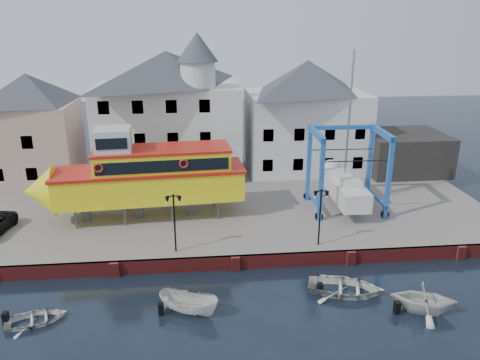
{
  "coord_description": "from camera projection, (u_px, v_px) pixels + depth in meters",
  "views": [
    {
      "loc": [
        -2.41,
        -27.86,
        16.2
      ],
      "look_at": [
        1.0,
        7.0,
        4.0
      ],
      "focal_mm": 35.0,
      "sensor_mm": 36.0,
      "label": 1
    }
  ],
  "objects": [
    {
      "name": "shed_dark",
      "position": [
        403.0,
        152.0,
        48.47
      ],
      "size": [
        8.0,
        7.0,
        4.0
      ],
      "primitive_type": "cube",
      "color": "black",
      "rests_on": "hardstanding"
    },
    {
      "name": "tour_boat",
      "position": [
        137.0,
        176.0,
        36.57
      ],
      "size": [
        17.12,
        5.26,
        7.35
      ],
      "rotation": [
        0.0,
        0.0,
        0.08
      ],
      "color": "#59595E",
      "rests_on": "hardstanding"
    },
    {
      "name": "motorboat_b",
      "position": [
        345.0,
        293.0,
        29.1
      ],
      "size": [
        5.46,
        4.58,
        0.97
      ],
      "primitive_type": "imported",
      "rotation": [
        0.0,
        0.0,
        1.27
      ],
      "color": "silver",
      "rests_on": "ground"
    },
    {
      "name": "motorboat_c",
      "position": [
        423.0,
        312.0,
        27.22
      ],
      "size": [
        4.63,
        4.31,
        1.99
      ],
      "primitive_type": "imported",
      "rotation": [
        0.0,
        0.0,
        1.24
      ],
      "color": "silver",
      "rests_on": "ground"
    },
    {
      "name": "building_white_main",
      "position": [
        170.0,
        112.0,
        46.16
      ],
      "size": [
        14.0,
        8.3,
        14.0
      ],
      "color": "silver",
      "rests_on": "hardstanding"
    },
    {
      "name": "motorboat_d",
      "position": [
        36.0,
        322.0,
        26.26
      ],
      "size": [
        3.86,
        3.24,
        0.68
      ],
      "primitive_type": "imported",
      "rotation": [
        0.0,
        0.0,
        1.88
      ],
      "color": "silver",
      "rests_on": "ground"
    },
    {
      "name": "travel_lift",
      "position": [
        343.0,
        181.0,
        39.37
      ],
      "size": [
        6.11,
        8.57,
        12.89
      ],
      "rotation": [
        0.0,
        0.0,
        -0.02
      ],
      "color": "#1A40AB",
      "rests_on": "hardstanding"
    },
    {
      "name": "building_pink",
      "position": [
        33.0,
        128.0,
        44.98
      ],
      "size": [
        8.0,
        7.0,
        10.3
      ],
      "color": "tan",
      "rests_on": "hardstanding"
    },
    {
      "name": "hardstanding",
      "position": [
        225.0,
        203.0,
        41.91
      ],
      "size": [
        44.0,
        22.0,
        1.0
      ],
      "primitive_type": "cube",
      "color": "#6E635D",
      "rests_on": "ground"
    },
    {
      "name": "motorboat_a",
      "position": [
        189.0,
        313.0,
        27.12
      ],
      "size": [
        3.98,
        2.87,
        1.44
      ],
      "primitive_type": "imported",
      "rotation": [
        0.0,
        0.0,
        1.13
      ],
      "color": "silver",
      "rests_on": "ground"
    },
    {
      "name": "lamp_post_right",
      "position": [
        321.0,
        203.0,
        32.04
      ],
      "size": [
        1.12,
        0.32,
        4.2
      ],
      "color": "black",
      "rests_on": "hardstanding"
    },
    {
      "name": "ground",
      "position": [
        235.0,
        270.0,
        31.74
      ],
      "size": [
        140.0,
        140.0,
        0.0
      ],
      "primitive_type": "plane",
      "color": "black",
      "rests_on": "ground"
    },
    {
      "name": "lamp_post_left",
      "position": [
        174.0,
        208.0,
        31.12
      ],
      "size": [
        1.12,
        0.32,
        4.2
      ],
      "color": "black",
      "rests_on": "hardstanding"
    },
    {
      "name": "quay_wall",
      "position": [
        235.0,
        262.0,
        31.67
      ],
      "size": [
        44.0,
        0.47,
        1.0
      ],
      "color": "maroon",
      "rests_on": "ground"
    },
    {
      "name": "building_white_right",
      "position": [
        306.0,
        116.0,
        48.25
      ],
      "size": [
        12.0,
        8.0,
        11.2
      ],
      "color": "silver",
      "rests_on": "hardstanding"
    }
  ]
}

